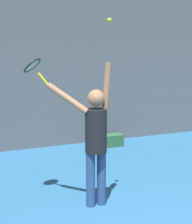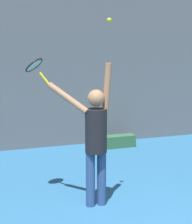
# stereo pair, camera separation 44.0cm
# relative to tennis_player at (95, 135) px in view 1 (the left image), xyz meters

# --- Properties ---
(back_wall) EXTENTS (18.00, 0.10, 5.00)m
(back_wall) POSITION_rel_tennis_player_xyz_m (0.33, 3.51, 1.47)
(back_wall) COLOR slate
(back_wall) RESTS_ON ground_plane
(tennis_player) EXTENTS (0.86, 0.56, 2.04)m
(tennis_player) POSITION_rel_tennis_player_xyz_m (0.00, 0.00, 0.00)
(tennis_player) COLOR #2D4C7F
(tennis_player) RESTS_ON ground_plane
(tennis_racket) EXTENTS (0.38, 0.38, 0.38)m
(tennis_racket) POSITION_rel_tennis_player_xyz_m (-0.73, 0.49, 0.94)
(tennis_racket) COLOR yellow
(tennis_ball) EXTENTS (0.07, 0.07, 0.07)m
(tennis_ball) POSITION_rel_tennis_player_xyz_m (0.16, -0.11, 1.57)
(tennis_ball) COLOR #CCDB2D
(equipment_bag) EXTENTS (0.69, 0.28, 0.26)m
(equipment_bag) POSITION_rel_tennis_player_xyz_m (1.62, 2.92, -0.90)
(equipment_bag) COLOR #33663F
(equipment_bag) RESTS_ON ground_plane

